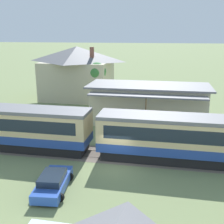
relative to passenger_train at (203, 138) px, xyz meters
name	(u,v)px	position (x,y,z in m)	size (l,w,h in m)	color
ground_plane	(115,165)	(-7.09, -1.91, -2.22)	(600.00, 600.00, 0.00)	#707F51
passenger_train	(203,138)	(0.00, 0.00, 0.00)	(53.94, 3.23, 4.00)	#234293
railway_track	(142,158)	(-5.00, 0.00, -2.21)	(103.20, 3.60, 0.04)	#665B51
station_building	(148,104)	(-5.25, 10.38, 0.17)	(14.51, 7.48, 4.72)	beige
station_house_grey_roof	(77,72)	(-17.81, 21.75, 2.23)	(11.66, 9.41, 8.61)	#BCB293
parked_car_blue_2	(53,182)	(-10.69, -6.56, -1.61)	(2.54, 4.60, 1.29)	#284CA8
yard_tree_0	(97,72)	(-13.73, 18.66, 2.71)	(2.90, 2.90, 6.42)	brown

